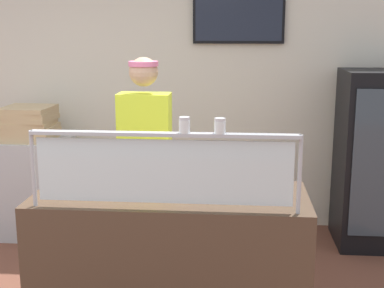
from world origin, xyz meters
name	(u,v)px	position (x,y,z in m)	size (l,w,h in m)	color
ground_plane	(182,285)	(0.85, 1.00, 0.00)	(12.00, 12.00, 0.00)	brown
shop_rear_unit	(197,90)	(0.86, 2.44, 1.36)	(6.11, 0.13, 2.70)	silver
serving_counter	(171,265)	(0.85, 0.35, 0.47)	(1.71, 0.70, 0.95)	#4C3828
sneeze_guard	(163,161)	(0.85, 0.06, 1.23)	(1.53, 0.06, 0.45)	#B2B5BC
pizza_tray	(134,187)	(0.61, 0.43, 0.97)	(0.49, 0.49, 0.04)	#9EA0A8
pizza_server	(130,184)	(0.59, 0.41, 0.99)	(0.07, 0.28, 0.01)	#ADAFB7
parmesan_shaker	(184,126)	(0.97, 0.06, 1.44)	(0.06, 0.06, 0.09)	white
pepper_flake_shaker	(220,127)	(1.17, 0.06, 1.43)	(0.06, 0.06, 0.09)	white
worker_figure	(146,160)	(0.59, 0.99, 1.01)	(0.41, 0.50, 1.76)	#23232D
drink_fridge	(378,159)	(2.53, 2.00, 0.80)	(0.69, 0.66, 1.60)	black
prep_shelf	(33,187)	(-0.68, 1.96, 0.47)	(0.70, 0.55, 0.93)	#B7BABF
pizza_box_stack	(29,123)	(-0.68, 1.96, 1.09)	(0.48, 0.46, 0.31)	tan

